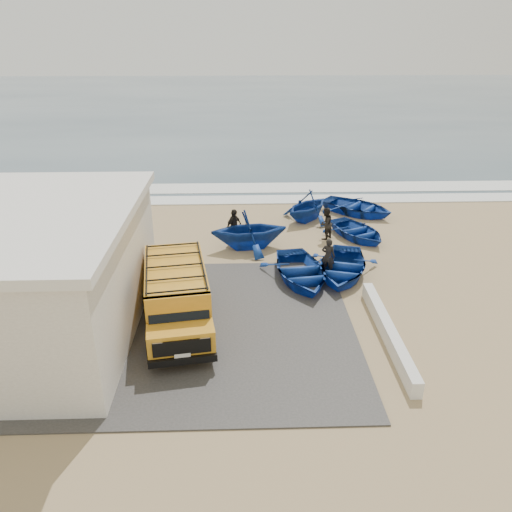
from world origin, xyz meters
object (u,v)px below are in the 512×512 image
object	(u,v)px
boat_near_right	(342,266)
fisherman_middle	(326,224)
fisherman_front	(328,256)
van	(177,295)
building	(9,274)
boat_far_left	(307,206)
parapet	(388,332)
fisherman_back	(234,227)
boat_far_right	(357,207)
boat_near_left	(301,271)
boat_mid_right	(357,231)
boat_mid_left	(249,229)

from	to	relation	value
boat_near_right	fisherman_middle	size ratio (longest dim) A/B	2.55
fisherman_front	van	bearing A→B (deg)	55.62
building	boat_far_left	bearing A→B (deg)	42.94
parapet	fisherman_back	bearing A→B (deg)	121.72
van	fisherman_front	bearing A→B (deg)	24.89
van	boat_far_left	size ratio (longest dim) A/B	1.73
boat_far_left	boat_far_right	size ratio (longest dim) A/B	0.78
building	boat_near_right	world-z (taller)	building
parapet	fisherman_back	distance (m)	9.90
boat_near_left	boat_near_right	xyz separation A→B (m)	(1.78, 0.40, -0.01)
building	fisherman_middle	xyz separation A→B (m)	(11.79, 7.82, -1.36)
building	boat_mid_right	distance (m)	15.63
boat_mid_right	fisherman_back	bearing A→B (deg)	158.56
boat_near_right	boat_mid_left	size ratio (longest dim) A/B	1.15
building	fisherman_middle	distance (m)	14.21
boat_mid_right	boat_far_left	world-z (taller)	boat_far_left
van	boat_far_left	xyz separation A→B (m)	(5.79, 10.37, -0.37)
boat_far_left	fisherman_back	bearing A→B (deg)	-99.73
boat_near_right	boat_mid_left	distance (m)	4.91
boat_mid_left	boat_far_left	size ratio (longest dim) A/B	1.12
boat_near_left	building	bearing A→B (deg)	-169.63
boat_near_right	boat_mid_left	world-z (taller)	boat_mid_left
building	boat_near_left	distance (m)	10.75
boat_mid_left	boat_far_right	world-z (taller)	boat_mid_left
building	parapet	xyz separation A→B (m)	(12.50, -1.00, -1.89)
boat_near_right	boat_mid_left	xyz separation A→B (m)	(-3.83, 3.04, 0.51)
boat_far_right	fisherman_back	size ratio (longest dim) A/B	2.38
boat_mid_left	fisherman_front	world-z (taller)	boat_mid_left
parapet	van	xyz separation A→B (m)	(-7.07, 1.08, 0.93)
parapet	fisherman_middle	size ratio (longest dim) A/B	3.75
fisherman_back	boat_far_right	bearing A→B (deg)	-18.70
boat_far_left	fisherman_front	world-z (taller)	boat_far_left
building	van	distance (m)	5.51
boat_mid_right	van	bearing A→B (deg)	-161.36
boat_mid_left	boat_far_right	bearing A→B (deg)	-61.97
fisherman_back	fisherman_middle	bearing A→B (deg)	-43.52
boat_far_right	fisherman_front	distance (m)	7.91
fisherman_middle	fisherman_back	bearing A→B (deg)	-41.97
van	fisherman_back	distance (m)	7.57
boat_mid_left	fisherman_back	bearing A→B (deg)	41.27
fisherman_front	fisherman_back	xyz separation A→B (m)	(-3.98, 3.39, 0.07)
boat_mid_right	boat_far_left	size ratio (longest dim) A/B	1.11
van	fisherman_front	size ratio (longest dim) A/B	3.47
boat_mid_right	boat_far_left	xyz separation A→B (m)	(-2.17, 2.59, 0.47)
boat_far_left	building	bearing A→B (deg)	-94.59
fisherman_front	boat_near_left	bearing A→B (deg)	49.79
boat_near_right	fisherman_back	world-z (taller)	fisherman_back
building	boat_near_right	xyz separation A→B (m)	(11.84, 3.76, -1.74)
boat_near_left	boat_far_right	world-z (taller)	boat_near_left
van	boat_mid_left	world-z (taller)	van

